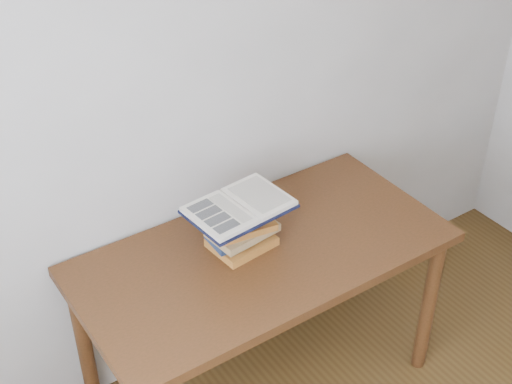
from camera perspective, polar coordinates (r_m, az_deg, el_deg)
desk at (r=2.72m, az=0.55°, el=-6.21°), size 1.41×0.70×0.75m
book_stack at (r=2.63m, az=-1.30°, el=-2.79°), size 0.27×0.20×0.18m
open_book at (r=2.55m, az=-1.35°, el=-1.20°), size 0.38×0.28×0.03m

